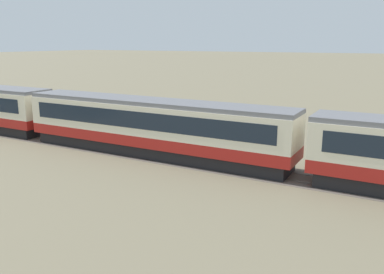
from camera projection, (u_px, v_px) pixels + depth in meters
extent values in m
cylinder|color=black|center=(374.00, 186.00, 22.61)|extent=(0.90, 0.18, 0.90)
cylinder|color=black|center=(377.00, 179.00, 23.84)|extent=(0.90, 0.18, 0.90)
cube|color=#AD1E19|center=(152.00, 138.00, 30.27)|extent=(21.74, 3.18, 0.80)
cube|color=beige|center=(152.00, 118.00, 29.93)|extent=(21.74, 3.18, 2.18)
cube|color=#192330|center=(152.00, 117.00, 29.90)|extent=(20.01, 3.22, 1.22)
cube|color=slate|center=(151.00, 102.00, 29.64)|extent=(21.74, 2.99, 0.30)
cube|color=black|center=(152.00, 149.00, 30.46)|extent=(20.87, 2.74, 0.88)
cylinder|color=black|center=(237.00, 165.00, 26.48)|extent=(0.90, 0.18, 0.90)
cylinder|color=black|center=(245.00, 160.00, 27.71)|extent=(0.90, 0.18, 0.90)
cylinder|color=black|center=(75.00, 140.00, 33.22)|extent=(0.90, 0.18, 0.90)
cylinder|color=black|center=(87.00, 137.00, 34.44)|extent=(0.90, 0.18, 0.90)
cylinder|color=black|center=(8.00, 130.00, 37.09)|extent=(0.90, 0.18, 0.90)
cylinder|color=black|center=(21.00, 127.00, 38.31)|extent=(0.90, 0.18, 0.90)
cube|color=#665B51|center=(171.00, 158.00, 29.79)|extent=(168.11, 3.60, 0.01)
cube|color=#4C4238|center=(166.00, 160.00, 29.17)|extent=(168.11, 0.12, 0.04)
cube|color=#4C4238|center=(176.00, 155.00, 30.39)|extent=(168.11, 0.12, 0.04)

